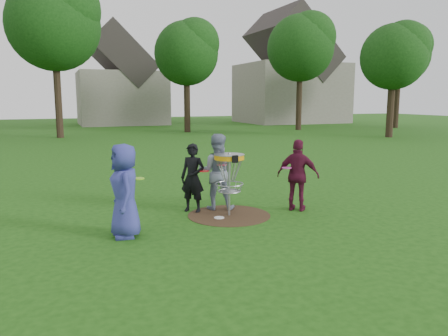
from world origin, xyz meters
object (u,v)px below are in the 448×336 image
object	(u,v)px
player_black	(193,178)
player_grey	(217,172)
disc_golf_basket	(229,169)
player_blue	(125,191)
player_maroon	(298,175)

from	to	relation	value
player_black	player_grey	world-z (taller)	player_grey
player_grey	disc_golf_basket	world-z (taller)	player_grey
player_blue	disc_golf_basket	distance (m)	2.42
player_grey	player_blue	bearing A→B (deg)	53.69
player_grey	disc_golf_basket	bearing A→B (deg)	118.09
player_blue	player_maroon	world-z (taller)	player_blue
player_maroon	disc_golf_basket	world-z (taller)	player_maroon
player_grey	player_maroon	bearing A→B (deg)	177.72
player_black	player_grey	distance (m)	0.59
player_grey	disc_golf_basket	xyz separation A→B (m)	(0.05, -0.64, 0.15)
player_blue	player_black	distance (m)	2.12
player_grey	player_black	bearing A→B (deg)	27.15
player_grey	player_maroon	world-z (taller)	player_grey
player_black	player_blue	bearing A→B (deg)	-101.80
player_blue	player_maroon	xyz separation A→B (m)	(3.92, 0.49, -0.05)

